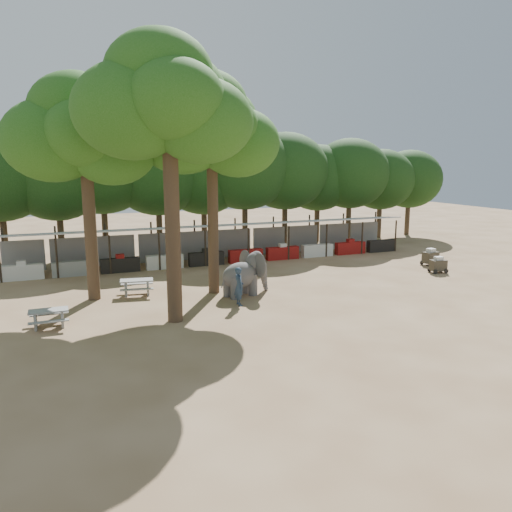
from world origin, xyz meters
name	(u,v)px	position (x,y,z in m)	size (l,w,h in m)	color
ground	(319,318)	(0.00, 0.00, 0.00)	(100.00, 100.00, 0.00)	brown
vendor_stalls	(222,245)	(0.00, 13.84, 1.18)	(28.00, 2.99, 2.80)	#9C9FA3
yard_tree_left	(81,133)	(-9.13, 7.19, 8.20)	(7.10, 6.90, 11.02)	#332316
yard_tree_center	(164,102)	(-6.13, 2.19, 9.21)	(7.10, 6.90, 12.04)	#332316
yard_tree_back	(208,127)	(-3.13, 6.19, 8.54)	(7.10, 6.90, 11.36)	#332316
backdrop_trees	(200,179)	(0.00, 19.00, 5.51)	(46.46, 5.95, 8.33)	#332316
elephant	(246,274)	(-1.60, 4.95, 1.12)	(3.01, 2.21, 2.24)	#464343
handler	(239,286)	(-2.58, 3.26, 0.93)	(0.67, 0.45, 1.87)	#26384C
picnic_table_near	(49,316)	(-11.09, 3.06, 0.51)	(1.57, 1.42, 0.78)	gray
picnic_table_far	(137,285)	(-6.89, 6.93, 0.54)	(1.87, 1.73, 0.83)	gray
cart_front	(438,265)	(11.41, 5.35, 0.50)	(1.13, 0.82, 1.02)	#312B21
cart_back	(430,257)	(12.59, 7.41, 0.56)	(1.28, 0.97, 1.13)	#312B21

